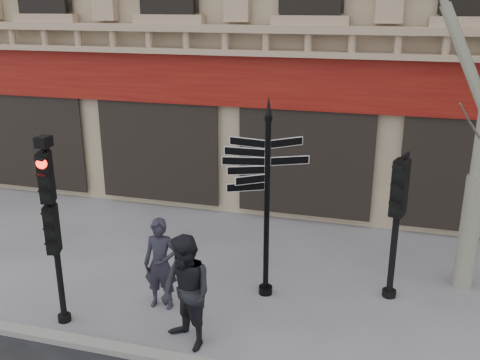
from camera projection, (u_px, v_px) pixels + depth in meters
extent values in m
plane|color=slate|center=(257.00, 324.00, 9.51)|extent=(80.00, 80.00, 0.00)
cube|color=#660A0A|center=(308.00, 83.00, 12.82)|extent=(28.00, 0.25, 1.30)
cube|color=#9A8364|center=(308.00, 42.00, 12.30)|extent=(28.00, 0.35, 0.74)
cylinder|color=black|center=(267.00, 212.00, 9.98)|extent=(0.11, 0.11, 3.46)
cylinder|color=black|center=(265.00, 290.00, 10.50)|extent=(0.27, 0.27, 0.15)
cone|color=black|center=(269.00, 106.00, 9.34)|extent=(0.12, 0.12, 0.35)
cylinder|color=black|center=(55.00, 241.00, 9.12)|extent=(0.11, 0.11, 3.13)
cylinder|color=black|center=(65.00, 318.00, 9.60)|extent=(0.23, 0.23, 0.13)
cube|color=black|center=(54.00, 228.00, 9.05)|extent=(0.44, 0.37, 0.85)
cube|color=black|center=(48.00, 176.00, 8.75)|extent=(0.44, 0.37, 0.85)
sphere|color=#FF0C05|center=(46.00, 163.00, 8.68)|extent=(0.18, 0.18, 0.18)
cube|color=black|center=(43.00, 142.00, 8.57)|extent=(0.27, 0.30, 0.18)
cylinder|color=black|center=(395.00, 231.00, 9.98)|extent=(0.13, 0.13, 2.79)
cylinder|color=black|center=(389.00, 293.00, 10.40)|extent=(0.29, 0.29, 0.16)
cube|color=black|center=(400.00, 187.00, 9.71)|extent=(0.54, 0.45, 1.06)
cylinder|color=gray|center=(469.00, 233.00, 10.42)|extent=(0.38, 0.38, 2.34)
imported|color=#21202B|center=(161.00, 264.00, 9.81)|extent=(0.67, 0.46, 1.76)
imported|color=black|center=(186.00, 293.00, 8.64)|extent=(1.21, 1.15, 1.96)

